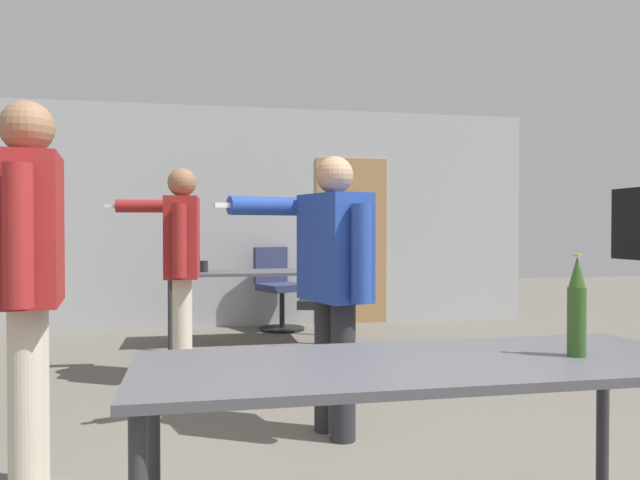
{
  "coord_description": "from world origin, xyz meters",
  "views": [
    {
      "loc": [
        -0.81,
        -1.5,
        1.18
      ],
      "look_at": [
        0.03,
        2.68,
        1.1
      ],
      "focal_mm": 35.0,
      "sensor_mm": 36.0,
      "label": 1
    }
  ],
  "objects_px": {
    "person_far_watching": "(180,253)",
    "person_left_plaid": "(24,260)",
    "beer_bottle": "(577,308)",
    "office_chair_far_left": "(279,290)",
    "person_near_casual": "(332,270)",
    "office_chair_side_rolled": "(332,307)",
    "drink_cup": "(204,266)"
  },
  "relations": [
    {
      "from": "office_chair_far_left",
      "to": "person_left_plaid",
      "type": "bearing_deg",
      "value": 44.97
    },
    {
      "from": "person_near_casual",
      "to": "beer_bottle",
      "type": "distance_m",
      "value": 1.61
    },
    {
      "from": "person_left_plaid",
      "to": "office_chair_side_rolled",
      "type": "relative_size",
      "value": 1.87
    },
    {
      "from": "person_left_plaid",
      "to": "beer_bottle",
      "type": "relative_size",
      "value": 4.95
    },
    {
      "from": "person_left_plaid",
      "to": "person_near_casual",
      "type": "bearing_deg",
      "value": -78.7
    },
    {
      "from": "office_chair_far_left",
      "to": "office_chair_side_rolled",
      "type": "relative_size",
      "value": 1.03
    },
    {
      "from": "beer_bottle",
      "to": "person_left_plaid",
      "type": "bearing_deg",
      "value": 153.1
    },
    {
      "from": "person_far_watching",
      "to": "person_near_casual",
      "type": "relative_size",
      "value": 1.04
    },
    {
      "from": "drink_cup",
      "to": "person_far_watching",
      "type": "bearing_deg",
      "value": -97.87
    },
    {
      "from": "person_near_casual",
      "to": "drink_cup",
      "type": "relative_size",
      "value": 13.97
    },
    {
      "from": "person_left_plaid",
      "to": "office_chair_far_left",
      "type": "height_order",
      "value": "person_left_plaid"
    },
    {
      "from": "office_chair_far_left",
      "to": "office_chair_side_rolled",
      "type": "xyz_separation_m",
      "value": [
        0.32,
        -1.46,
        -0.02
      ]
    },
    {
      "from": "office_chair_side_rolled",
      "to": "person_near_casual",
      "type": "bearing_deg",
      "value": -175.0
    },
    {
      "from": "drink_cup",
      "to": "person_near_casual",
      "type": "bearing_deg",
      "value": -77.1
    },
    {
      "from": "person_left_plaid",
      "to": "person_near_casual",
      "type": "height_order",
      "value": "person_left_plaid"
    },
    {
      "from": "person_left_plaid",
      "to": "office_chair_side_rolled",
      "type": "distance_m",
      "value": 3.52
    },
    {
      "from": "beer_bottle",
      "to": "person_far_watching",
      "type": "bearing_deg",
      "value": 114.81
    },
    {
      "from": "person_far_watching",
      "to": "office_chair_side_rolled",
      "type": "xyz_separation_m",
      "value": [
        1.39,
        0.83,
        -0.55
      ]
    },
    {
      "from": "office_chair_side_rolled",
      "to": "beer_bottle",
      "type": "height_order",
      "value": "beer_bottle"
    },
    {
      "from": "office_chair_far_left",
      "to": "office_chair_side_rolled",
      "type": "distance_m",
      "value": 1.5
    },
    {
      "from": "person_far_watching",
      "to": "office_chair_far_left",
      "type": "bearing_deg",
      "value": -21.79
    },
    {
      "from": "person_far_watching",
      "to": "person_left_plaid",
      "type": "height_order",
      "value": "person_left_plaid"
    },
    {
      "from": "person_near_casual",
      "to": "office_chair_side_rolled",
      "type": "height_order",
      "value": "person_near_casual"
    },
    {
      "from": "person_left_plaid",
      "to": "person_near_casual",
      "type": "relative_size",
      "value": 1.1
    },
    {
      "from": "person_far_watching",
      "to": "office_chair_side_rolled",
      "type": "distance_m",
      "value": 1.7
    },
    {
      "from": "person_near_casual",
      "to": "beer_bottle",
      "type": "relative_size",
      "value": 4.52
    },
    {
      "from": "office_chair_far_left",
      "to": "drink_cup",
      "type": "distance_m",
      "value": 1.26
    },
    {
      "from": "person_left_plaid",
      "to": "beer_bottle",
      "type": "height_order",
      "value": "person_left_plaid"
    },
    {
      "from": "person_left_plaid",
      "to": "beer_bottle",
      "type": "bearing_deg",
      "value": -123.93
    },
    {
      "from": "office_chair_side_rolled",
      "to": "office_chair_far_left",
      "type": "bearing_deg",
      "value": 29.67
    },
    {
      "from": "person_far_watching",
      "to": "drink_cup",
      "type": "height_order",
      "value": "person_far_watching"
    },
    {
      "from": "person_far_watching",
      "to": "office_chair_far_left",
      "type": "height_order",
      "value": "person_far_watching"
    }
  ]
}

